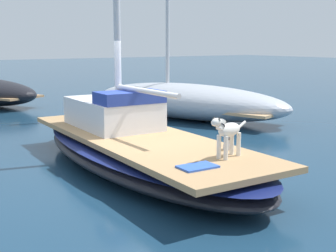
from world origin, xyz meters
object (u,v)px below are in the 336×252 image
Objects in this scene: dog_white at (228,132)px; deck_towel at (198,167)px; moored_boat_starboard_side at (186,100)px; deck_winch at (228,144)px; sailboat_main at (140,152)px.

dog_white is 0.88m from deck_towel.
moored_boat_starboard_side reaches higher than deck_towel.
dog_white is at bearing 15.60° from deck_towel.
deck_towel is 0.07× the size of moored_boat_starboard_side.
deck_winch is 0.03× the size of moored_boat_starboard_side.
sailboat_main is at bearing 79.26° from deck_towel.
moored_boat_starboard_side is at bearing 55.03° from deck_towel.
dog_white is at bearing -121.38° from moored_boat_starboard_side.
deck_winch is (0.67, -1.84, 0.42)m from sailboat_main.
deck_winch reaches higher than deck_towel.
dog_white is 0.12× the size of moored_boat_starboard_side.
moored_boat_starboard_side is (3.74, 6.34, -0.16)m from deck_winch.
dog_white reaches higher than deck_winch.
moored_boat_starboard_side is (4.87, 6.97, -0.08)m from deck_towel.
moored_boat_starboard_side is at bearing 58.62° from dog_white.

